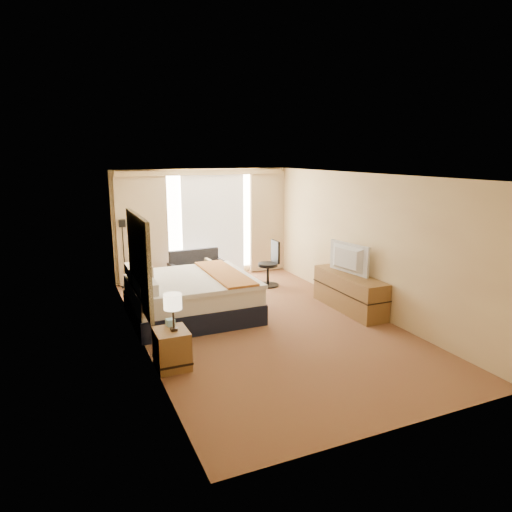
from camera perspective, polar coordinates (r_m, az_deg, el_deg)
name	(u,v)px	position (r m, az deg, el deg)	size (l,w,h in m)	color
floor	(262,323)	(8.20, 0.81, -8.37)	(4.20, 7.00, 0.02)	#5C1A1E
ceiling	(263,175)	(7.66, 0.87, 10.10)	(4.20, 7.00, 0.02)	white
wall_back	(203,224)	(11.06, -6.69, 4.03)	(4.20, 0.02, 2.60)	beige
wall_front	(403,317)	(4.97, 17.87, -7.26)	(4.20, 0.02, 2.60)	beige
wall_left	(138,263)	(7.24, -14.50, -0.87)	(0.02, 7.00, 2.60)	beige
wall_right	(363,242)	(8.88, 13.28, 1.67)	(0.02, 7.00, 2.60)	beige
headboard	(139,261)	(7.44, -14.43, -0.66)	(0.06, 1.85, 1.50)	black
nightstand_left	(172,349)	(6.62, -10.48, -11.33)	(0.45, 0.52, 0.55)	olive
nightstand_right	(141,298)	(8.92, -14.20, -5.13)	(0.45, 0.52, 0.55)	olive
media_dresser	(349,292)	(8.95, 11.58, -4.43)	(0.50, 1.80, 0.70)	olive
window	(213,222)	(11.10, -5.41, 4.20)	(2.30, 0.02, 2.30)	white
curtains	(204,220)	(10.93, -6.55, 4.51)	(4.12, 0.19, 2.56)	beige
bed	(191,296)	(8.49, -8.15, -4.98)	(2.19, 2.00, 1.06)	black
loveseat	(198,274)	(10.53, -7.25, -2.19)	(1.30, 0.76, 0.79)	#4F161E
floor_lamp	(123,240)	(10.51, -16.29, 1.96)	(0.19, 0.19, 1.53)	black
desk_chair	(270,266)	(10.34, 1.78, -1.24)	(0.50, 0.50, 1.03)	black
lamp_left	(173,302)	(6.36, -10.37, -5.72)	(0.25, 0.25, 0.53)	black
lamp_right	(140,258)	(8.72, -14.29, -0.25)	(0.31, 0.31, 0.65)	black
tissue_box	(170,322)	(6.66, -10.66, -8.15)	(0.11, 0.11, 0.10)	#81B0C7
telephone	(140,282)	(8.90, -14.30, -3.13)	(0.16, 0.12, 0.06)	black
television	(345,259)	(8.85, 11.07, -0.31)	(1.01, 0.13, 0.58)	black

